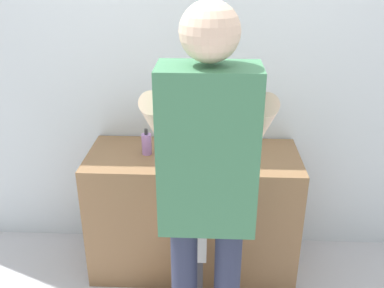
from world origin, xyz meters
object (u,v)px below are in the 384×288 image
(soap_bottle, at_px, (147,144))
(adult_parent, at_px, (208,172))
(child_toddler, at_px, (190,239))
(toothbrush_cup, at_px, (245,146))

(soap_bottle, relative_size, adult_parent, 0.09)
(soap_bottle, height_order, adult_parent, adult_parent)
(soap_bottle, bearing_deg, child_toddler, -54.67)
(soap_bottle, height_order, child_toddler, soap_bottle)
(soap_bottle, relative_size, child_toddler, 0.20)
(soap_bottle, bearing_deg, toothbrush_cup, 3.46)
(child_toddler, bearing_deg, adult_parent, -73.28)
(child_toddler, bearing_deg, soap_bottle, 125.33)
(soap_bottle, bearing_deg, adult_parent, -62.10)
(toothbrush_cup, xyz_separation_m, child_toddler, (-0.31, -0.44, -0.38))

